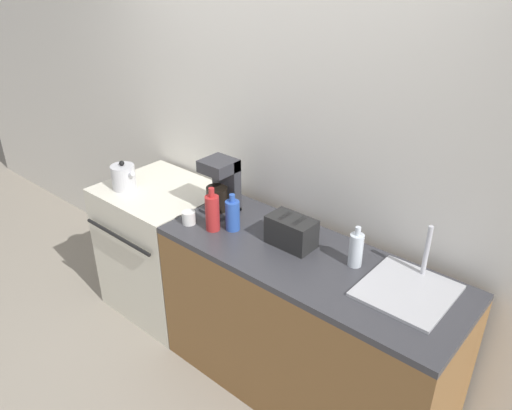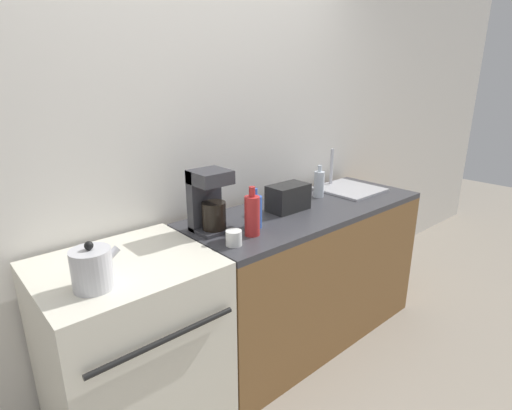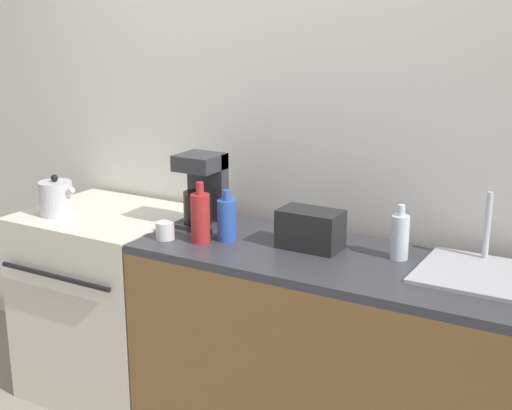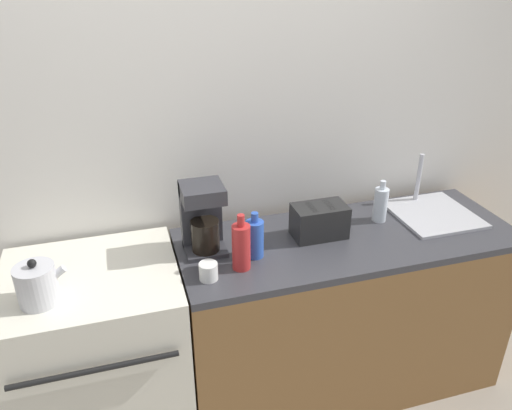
# 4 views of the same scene
# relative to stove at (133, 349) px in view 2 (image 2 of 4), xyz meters

# --- Properties ---
(ground_plane) EXTENTS (12.00, 12.00, 0.00)m
(ground_plane) POSITION_rel_stove_xyz_m (0.63, -0.33, -0.48)
(ground_plane) COLOR gray
(wall_back) EXTENTS (8.00, 0.05, 2.60)m
(wall_back) POSITION_rel_stove_xyz_m (0.63, 0.39, 0.82)
(wall_back) COLOR silver
(wall_back) RESTS_ON ground_plane
(stove) EXTENTS (0.76, 0.70, 0.93)m
(stove) POSITION_rel_stove_xyz_m (0.00, 0.00, 0.00)
(stove) COLOR silver
(stove) RESTS_ON ground_plane
(counter_block) EXTENTS (1.67, 0.63, 0.93)m
(counter_block) POSITION_rel_stove_xyz_m (1.22, -0.01, -0.01)
(counter_block) COLOR brown
(counter_block) RESTS_ON ground_plane
(kettle) EXTENTS (0.20, 0.16, 0.20)m
(kettle) POSITION_rel_stove_xyz_m (-0.18, -0.14, 0.54)
(kettle) COLOR silver
(kettle) RESTS_ON stove
(toaster) EXTENTS (0.26, 0.15, 0.16)m
(toaster) POSITION_rel_stove_xyz_m (1.08, 0.03, 0.54)
(toaster) COLOR black
(toaster) RESTS_ON counter_block
(coffee_maker) EXTENTS (0.19, 0.18, 0.33)m
(coffee_maker) POSITION_rel_stove_xyz_m (0.52, 0.07, 0.63)
(coffee_maker) COLOR #333338
(coffee_maker) RESTS_ON counter_block
(sink_tray) EXTENTS (0.40, 0.42, 0.28)m
(sink_tray) POSITION_rel_stove_xyz_m (1.74, 0.06, 0.47)
(sink_tray) COLOR #B7B7BC
(sink_tray) RESTS_ON counter_block
(bottle_red) EXTENTS (0.08, 0.08, 0.26)m
(bottle_red) POSITION_rel_stove_xyz_m (0.65, -0.13, 0.57)
(bottle_red) COLOR #B72828
(bottle_red) RESTS_ON counter_block
(bottle_clear) EXTENTS (0.07, 0.07, 0.22)m
(bottle_clear) POSITION_rel_stove_xyz_m (1.44, 0.09, 0.55)
(bottle_clear) COLOR silver
(bottle_clear) RESTS_ON counter_block
(bottle_blue) EXTENTS (0.08, 0.08, 0.22)m
(bottle_blue) POSITION_rel_stove_xyz_m (0.73, -0.06, 0.55)
(bottle_blue) COLOR #2D56B7
(bottle_blue) RESTS_ON counter_block
(cup_white) EXTENTS (0.08, 0.08, 0.08)m
(cup_white) POSITION_rel_stove_xyz_m (0.49, -0.18, 0.49)
(cup_white) COLOR white
(cup_white) RESTS_ON counter_block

